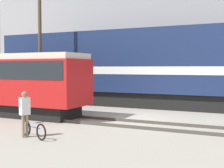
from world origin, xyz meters
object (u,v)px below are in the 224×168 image
Objects in this scene: bicycle at (33,130)px; freight_locomotive at (128,67)px; streetcar at (10,80)px; utility_pole_left at (40,45)px; person at (25,109)px.

freight_locomotive is at bearing 93.53° from bicycle.
streetcar is (-4.26, -6.79, -0.76)m from freight_locomotive.
utility_pole_left is at bearing -145.06° from freight_locomotive.
streetcar reaches higher than person.
person is at bearing -177.91° from bicycle.
streetcar is at bearing -80.04° from utility_pole_left.
person is at bearing -41.44° from streetcar.
person is at bearing -88.52° from freight_locomotive.
utility_pole_left reaches higher than person.
utility_pole_left reaches higher than freight_locomotive.
freight_locomotive is at bearing 34.94° from utility_pole_left.
streetcar is 6.12m from person.
utility_pole_left is at bearing 124.76° from person.
bicycle is at bearing -86.47° from freight_locomotive.
streetcar is at bearing 138.56° from person.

